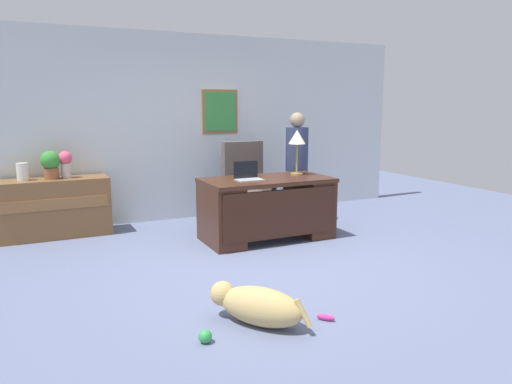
{
  "coord_description": "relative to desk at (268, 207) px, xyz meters",
  "views": [
    {
      "loc": [
        -2.32,
        -4.43,
        1.69
      ],
      "look_at": [
        -0.06,
        0.3,
        0.75
      ],
      "focal_mm": 34.33,
      "sensor_mm": 36.0,
      "label": 1
    }
  ],
  "objects": [
    {
      "name": "desk_lamp",
      "position": [
        0.49,
        0.12,
        0.82
      ],
      "size": [
        0.22,
        0.22,
        0.59
      ],
      "color": "#9E8447",
      "rests_on": "desk"
    },
    {
      "name": "laptop",
      "position": [
        -0.27,
        0.0,
        0.42
      ],
      "size": [
        0.32,
        0.22,
        0.22
      ],
      "color": "#B2B5BA",
      "rests_on": "desk"
    },
    {
      "name": "dog_toy_ball",
      "position": [
        -1.65,
        -2.27,
        -0.37
      ],
      "size": [
        0.1,
        0.1,
        0.1
      ],
      "primitive_type": "sphere",
      "color": "green",
      "rests_on": "ground_plane"
    },
    {
      "name": "desk",
      "position": [
        0.0,
        0.0,
        0.0
      ],
      "size": [
        1.61,
        0.84,
        0.78
      ],
      "color": "#422316",
      "rests_on": "ground_plane"
    },
    {
      "name": "dog_toy_bone",
      "position": [
        -0.66,
        -2.33,
        -0.39
      ],
      "size": [
        0.14,
        0.14,
        0.05
      ],
      "primitive_type": "ellipsoid",
      "rotation": [
        0.0,
        0.0,
        5.43
      ],
      "color": "#D8338C",
      "rests_on": "ground_plane"
    },
    {
      "name": "back_wall",
      "position": [
        -0.41,
        1.65,
        0.93
      ],
      "size": [
        7.0,
        0.16,
        2.7
      ],
      "color": "silver",
      "rests_on": "ground_plane"
    },
    {
      "name": "vase_empty",
      "position": [
        -2.76,
        1.3,
        0.45
      ],
      "size": [
        0.14,
        0.14,
        0.22
      ],
      "primitive_type": "cylinder",
      "color": "silver",
      "rests_on": "credenza"
    },
    {
      "name": "credenza",
      "position": [
        -2.43,
        1.3,
        -0.04
      ],
      "size": [
        1.37,
        0.5,
        0.76
      ],
      "color": "brown",
      "rests_on": "ground_plane"
    },
    {
      "name": "dog_lying",
      "position": [
        -1.18,
        -2.15,
        -0.26
      ],
      "size": [
        0.66,
        0.76,
        0.3
      ],
      "color": "tan",
      "rests_on": "ground_plane"
    },
    {
      "name": "person_standing",
      "position": [
        0.78,
        0.62,
        0.39
      ],
      "size": [
        0.32,
        0.32,
        1.58
      ],
      "color": "#262323",
      "rests_on": "ground_plane"
    },
    {
      "name": "potted_plant",
      "position": [
        -2.43,
        1.3,
        0.53
      ],
      "size": [
        0.24,
        0.24,
        0.36
      ],
      "color": "brown",
      "rests_on": "credenza"
    },
    {
      "name": "vase_with_flowers",
      "position": [
        -2.25,
        1.3,
        0.54
      ],
      "size": [
        0.17,
        0.17,
        0.35
      ],
      "color": "beige",
      "rests_on": "credenza"
    },
    {
      "name": "ground_plane",
      "position": [
        -0.41,
        -0.95,
        -0.42
      ],
      "size": [
        12.0,
        12.0,
        0.0
      ],
      "primitive_type": "plane",
      "color": "slate"
    },
    {
      "name": "armchair",
      "position": [
        0.13,
        0.9,
        0.09
      ],
      "size": [
        0.6,
        0.59,
        1.17
      ],
      "color": "#564C47",
      "rests_on": "ground_plane"
    }
  ]
}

